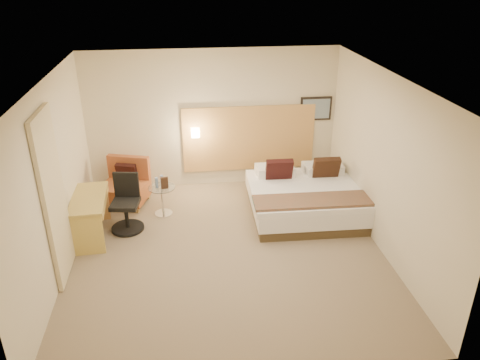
{
  "coord_description": "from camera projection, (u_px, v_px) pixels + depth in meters",
  "views": [
    {
      "loc": [
        -0.58,
        -6.11,
        4.14
      ],
      "look_at": [
        0.26,
        0.43,
        1.02
      ],
      "focal_mm": 35.0,
      "sensor_mm": 36.0,
      "label": 1
    }
  ],
  "objects": [
    {
      "name": "curtain",
      "position": [
        54.0,
        199.0,
        6.3
      ],
      "size": [
        0.06,
        0.9,
        2.42
      ],
      "primitive_type": "cube",
      "color": "beige",
      "rests_on": "wall_left"
    },
    {
      "name": "bottle_a",
      "position": [
        157.0,
        183.0,
        8.13
      ],
      "size": [
        0.06,
        0.06,
        0.19
      ],
      "primitive_type": "cylinder",
      "rotation": [
        0.0,
        0.0,
        0.12
      ],
      "color": "#86A7D0",
      "rests_on": "side_table"
    },
    {
      "name": "menu_folder",
      "position": [
        165.0,
        183.0,
        8.1
      ],
      "size": [
        0.13,
        0.06,
        0.21
      ],
      "primitive_type": "cube",
      "rotation": [
        0.0,
        0.0,
        0.12
      ],
      "color": "#392417",
      "rests_on": "side_table"
    },
    {
      "name": "ceiling",
      "position": [
        225.0,
        79.0,
        6.16
      ],
      "size": [
        4.8,
        5.0,
        0.02
      ],
      "primitive_type": "cube",
      "color": "white",
      "rests_on": "floor"
    },
    {
      "name": "wall_front",
      "position": [
        252.0,
        280.0,
        4.49
      ],
      "size": [
        4.8,
        0.02,
        2.7
      ],
      "primitive_type": "cube",
      "color": "beige",
      "rests_on": "floor"
    },
    {
      "name": "bottle_b",
      "position": [
        162.0,
        180.0,
        8.22
      ],
      "size": [
        0.06,
        0.06,
        0.19
      ],
      "primitive_type": "cylinder",
      "rotation": [
        0.0,
        0.0,
        0.12
      ],
      "color": "#8FA9DD",
      "rests_on": "side_table"
    },
    {
      "name": "side_table",
      "position": [
        162.0,
        199.0,
        8.28
      ],
      "size": [
        0.53,
        0.53,
        0.53
      ],
      "color": "white",
      "rests_on": "floor"
    },
    {
      "name": "headboard_panel",
      "position": [
        249.0,
        138.0,
        9.21
      ],
      "size": [
        2.6,
        0.04,
        1.3
      ],
      "primitive_type": "cube",
      "color": "tan",
      "rests_on": "wall_back"
    },
    {
      "name": "art_canvas",
      "position": [
        316.0,
        109.0,
        9.12
      ],
      "size": [
        0.54,
        0.01,
        0.39
      ],
      "primitive_type": "cube",
      "color": "gray",
      "rests_on": "wall_back"
    },
    {
      "name": "lamp_arm",
      "position": [
        195.0,
        132.0,
        8.96
      ],
      "size": [
        0.02,
        0.12,
        0.02
      ],
      "primitive_type": "cylinder",
      "rotation": [
        1.57,
        0.0,
        0.0
      ],
      "color": "white",
      "rests_on": "wall_back"
    },
    {
      "name": "wall_left",
      "position": [
        53.0,
        182.0,
        6.46
      ],
      "size": [
        0.02,
        5.0,
        2.7
      ],
      "primitive_type": "cube",
      "color": "beige",
      "rests_on": "floor"
    },
    {
      "name": "desk",
      "position": [
        91.0,
        206.0,
        7.49
      ],
      "size": [
        0.58,
        1.17,
        0.72
      ],
      "color": "#B59B47",
      "rests_on": "floor"
    },
    {
      "name": "desk_chair",
      "position": [
        126.0,
        207.0,
        7.79
      ],
      "size": [
        0.62,
        0.62,
        0.96
      ],
      "color": "black",
      "rests_on": "floor"
    },
    {
      "name": "wall_back",
      "position": [
        213.0,
        120.0,
        8.99
      ],
      "size": [
        4.8,
        0.02,
        2.7
      ],
      "primitive_type": "cube",
      "color": "beige",
      "rests_on": "floor"
    },
    {
      "name": "wall_right",
      "position": [
        385.0,
        165.0,
        7.02
      ],
      "size": [
        0.02,
        5.0,
        2.7
      ],
      "primitive_type": "cube",
      "color": "beige",
      "rests_on": "floor"
    },
    {
      "name": "bed",
      "position": [
        304.0,
        197.0,
        8.33
      ],
      "size": [
        2.02,
        1.96,
        0.96
      ],
      "color": "#453722",
      "rests_on": "floor"
    },
    {
      "name": "lounge_chair",
      "position": [
        126.0,
        186.0,
        8.67
      ],
      "size": [
        0.97,
        0.9,
        0.84
      ],
      "color": "tan",
      "rests_on": "floor"
    },
    {
      "name": "lamp_shade",
      "position": [
        195.0,
        133.0,
        8.9
      ],
      "size": [
        0.15,
        0.15,
        0.15
      ],
      "primitive_type": "cube",
      "color": "#F6E5C0",
      "rests_on": "wall_back"
    },
    {
      "name": "floor",
      "position": [
        227.0,
        252.0,
        7.32
      ],
      "size": [
        4.8,
        5.0,
        0.02
      ],
      "primitive_type": "cube",
      "color": "#7E6C55",
      "rests_on": "ground"
    },
    {
      "name": "art_frame",
      "position": [
        316.0,
        109.0,
        9.13
      ],
      "size": [
        0.62,
        0.03,
        0.47
      ],
      "primitive_type": "cube",
      "color": "black",
      "rests_on": "wall_back"
    }
  ]
}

